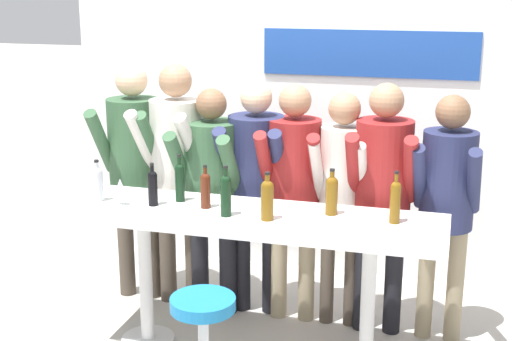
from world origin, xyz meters
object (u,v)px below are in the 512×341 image
person_far_left (134,157)px  person_center_left (212,179)px  person_center_right (294,178)px  person_rightmost (447,193)px  tasting_table (252,235)px  wine_bottle_1 (180,180)px  wine_bottle_3 (205,188)px  person_far_right (383,183)px  person_center (256,174)px  wine_bottle_6 (267,198)px  person_right (342,183)px  wine_bottle_5 (226,193)px  bar_stool (204,338)px  wine_glass_0 (120,187)px  person_left (177,160)px  wine_bottle_2 (332,193)px  wine_bottle_7 (153,186)px  wine_bottle_4 (395,200)px  wine_bottle_0 (98,182)px

person_far_left → person_center_left: (0.64, -0.09, -0.09)m
person_center_right → person_rightmost: 1.03m
tasting_table → wine_bottle_1: size_ratio=7.59×
wine_bottle_3 → person_far_right: bearing=27.7°
person_center → wine_bottle_6: size_ratio=5.73×
person_right → wine_bottle_5: person_right is taller
bar_stool → wine_glass_0: size_ratio=4.02×
person_left → person_far_right: bearing=1.5°
wine_bottle_2 → wine_glass_0: size_ratio=1.65×
person_left → person_center_right: (0.88, -0.02, -0.07)m
wine_bottle_6 → bar_stool: bearing=-109.3°
wine_bottle_5 → person_far_right: bearing=37.4°
wine_bottle_3 → wine_bottle_7: same height
wine_bottle_4 → wine_bottle_6: size_ratio=1.07×
person_center_left → person_right: bearing=3.8°
wine_bottle_0 → wine_bottle_6: (1.16, -0.06, 0.01)m
person_far_left → wine_bottle_7: bearing=-60.4°
person_right → person_rightmost: 0.70m
tasting_table → person_right: person_right is taller
person_center → wine_bottle_3: bearing=-107.9°
wine_bottle_4 → wine_bottle_1: bearing=177.9°
person_left → wine_bottle_7: 0.65m
wine_bottle_2 → person_center_left: bearing=154.4°
person_center_right → wine_bottle_6: 0.70m
person_right → wine_bottle_6: 0.79m
person_center_left → wine_bottle_5: person_center_left is taller
bar_stool → person_center_right: person_center_right is taller
person_left → person_right: person_left is taller
tasting_table → person_right: size_ratio=1.43×
person_center → wine_bottle_7: (-0.50, -0.67, 0.06)m
person_center_right → person_far_right: 0.61m
person_center → wine_bottle_1: size_ratio=5.43×
person_center → bar_stool: bearing=-90.8°
person_far_left → person_center_left: size_ratio=1.08×
tasting_table → person_left: person_left is taller
bar_stool → wine_bottle_2: size_ratio=2.43×
person_left → wine_bottle_7: size_ratio=6.47×
person_center → person_right: person_center is taller
wine_bottle_5 → wine_bottle_7: wine_bottle_5 is taller
wine_bottle_0 → wine_bottle_2: (1.52, 0.15, 0.01)m
wine_bottle_3 → wine_bottle_1: bearing=157.5°
person_center_left → person_center_right: size_ratio=0.97×
person_center → wine_bottle_2: (0.64, -0.54, 0.07)m
person_right → wine_bottle_3: person_right is taller
person_center_left → person_left: bearing=168.3°
wine_bottle_5 → person_center_left: bearing=116.2°
person_center → tasting_table: bearing=-80.5°
wine_bottle_4 → wine_bottle_0: bearing=-177.2°
person_center_right → wine_bottle_5: 0.75m
tasting_table → person_far_right: (0.74, 0.58, 0.24)m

